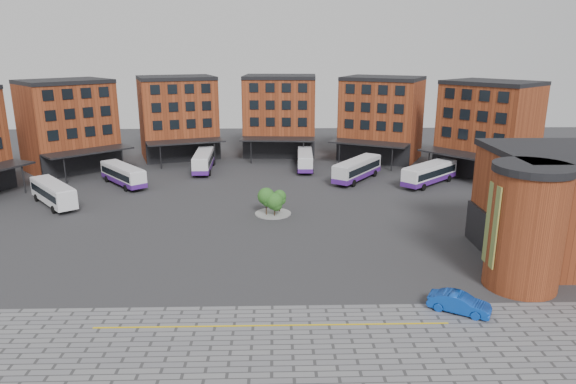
{
  "coord_description": "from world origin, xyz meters",
  "views": [
    {
      "loc": [
        2.32,
        -47.39,
        19.67
      ],
      "look_at": [
        3.72,
        7.68,
        4.0
      ],
      "focal_mm": 32.0,
      "sensor_mm": 36.0,
      "label": 1
    }
  ],
  "objects_px": {
    "tree_island": "(273,200)",
    "bus_c": "(204,161)",
    "bus_b": "(123,174)",
    "bus_d": "(305,160)",
    "blue_car": "(459,303)",
    "bus_e": "(357,169)",
    "bus_a": "(53,192)",
    "bus_f": "(430,173)"
  },
  "relations": [
    {
      "from": "bus_b",
      "to": "tree_island",
      "type": "bearing_deg",
      "value": -72.88
    },
    {
      "from": "bus_d",
      "to": "blue_car",
      "type": "distance_m",
      "value": 48.91
    },
    {
      "from": "tree_island",
      "to": "bus_f",
      "type": "relative_size",
      "value": 0.44
    },
    {
      "from": "bus_c",
      "to": "bus_f",
      "type": "bearing_deg",
      "value": -17.32
    },
    {
      "from": "bus_b",
      "to": "blue_car",
      "type": "height_order",
      "value": "bus_b"
    },
    {
      "from": "bus_a",
      "to": "tree_island",
      "type": "bearing_deg",
      "value": -49.73
    },
    {
      "from": "bus_d",
      "to": "bus_f",
      "type": "height_order",
      "value": "bus_f"
    },
    {
      "from": "bus_f",
      "to": "blue_car",
      "type": "height_order",
      "value": "bus_f"
    },
    {
      "from": "bus_e",
      "to": "bus_b",
      "type": "bearing_deg",
      "value": -141.41
    },
    {
      "from": "bus_c",
      "to": "blue_car",
      "type": "xyz_separation_m",
      "value": [
        25.74,
        -47.26,
        -0.94
      ]
    },
    {
      "from": "tree_island",
      "to": "blue_car",
      "type": "relative_size",
      "value": 0.95
    },
    {
      "from": "bus_a",
      "to": "blue_car",
      "type": "bearing_deg",
      "value": -74.02
    },
    {
      "from": "bus_d",
      "to": "tree_island",
      "type": "bearing_deg",
      "value": -99.8
    },
    {
      "from": "bus_e",
      "to": "blue_car",
      "type": "bearing_deg",
      "value": -52.46
    },
    {
      "from": "tree_island",
      "to": "bus_e",
      "type": "height_order",
      "value": "tree_island"
    },
    {
      "from": "blue_car",
      "to": "bus_c",
      "type": "bearing_deg",
      "value": 58.23
    },
    {
      "from": "bus_a",
      "to": "bus_c",
      "type": "xyz_separation_m",
      "value": [
        16.68,
        18.64,
        -0.08
      ]
    },
    {
      "from": "bus_d",
      "to": "bus_e",
      "type": "height_order",
      "value": "bus_e"
    },
    {
      "from": "bus_a",
      "to": "bus_d",
      "type": "height_order",
      "value": "bus_a"
    },
    {
      "from": "bus_e",
      "to": "bus_a",
      "type": "bearing_deg",
      "value": -128.66
    },
    {
      "from": "bus_e",
      "to": "blue_car",
      "type": "height_order",
      "value": "bus_e"
    },
    {
      "from": "tree_island",
      "to": "bus_d",
      "type": "relative_size",
      "value": 0.42
    },
    {
      "from": "bus_a",
      "to": "bus_f",
      "type": "xyz_separation_m",
      "value": [
        51.1,
        9.01,
        -0.07
      ]
    },
    {
      "from": "bus_d",
      "to": "bus_a",
      "type": "bearing_deg",
      "value": -147.27
    },
    {
      "from": "bus_b",
      "to": "bus_e",
      "type": "xyz_separation_m",
      "value": [
        34.73,
        2.0,
        0.13
      ]
    },
    {
      "from": "bus_f",
      "to": "bus_a",
      "type": "bearing_deg",
      "value": -122.76
    },
    {
      "from": "tree_island",
      "to": "bus_c",
      "type": "xyz_separation_m",
      "value": [
        -11.38,
        23.44,
        -0.18
      ]
    },
    {
      "from": "tree_island",
      "to": "blue_car",
      "type": "distance_m",
      "value": 27.83
    },
    {
      "from": "tree_island",
      "to": "bus_a",
      "type": "bearing_deg",
      "value": 170.29
    },
    {
      "from": "blue_car",
      "to": "bus_d",
      "type": "bearing_deg",
      "value": 40.36
    },
    {
      "from": "bus_b",
      "to": "blue_car",
      "type": "distance_m",
      "value": 52.83
    },
    {
      "from": "bus_b",
      "to": "bus_c",
      "type": "distance_m",
      "value": 13.81
    },
    {
      "from": "bus_b",
      "to": "blue_car",
      "type": "xyz_separation_m",
      "value": [
        36.31,
        -38.37,
        -0.86
      ]
    },
    {
      "from": "bus_d",
      "to": "bus_e",
      "type": "bearing_deg",
      "value": -43.23
    },
    {
      "from": "blue_car",
      "to": "bus_b",
      "type": "bearing_deg",
      "value": 73.08
    },
    {
      "from": "bus_a",
      "to": "blue_car",
      "type": "distance_m",
      "value": 51.18
    },
    {
      "from": "bus_e",
      "to": "bus_f",
      "type": "xyz_separation_m",
      "value": [
        10.26,
        -2.74,
        -0.04
      ]
    },
    {
      "from": "bus_a",
      "to": "bus_c",
      "type": "distance_m",
      "value": 25.02
    },
    {
      "from": "tree_island",
      "to": "bus_d",
      "type": "distance_m",
      "value": 24.81
    },
    {
      "from": "tree_island",
      "to": "bus_f",
      "type": "height_order",
      "value": "tree_island"
    },
    {
      "from": "bus_a",
      "to": "bus_e",
      "type": "distance_m",
      "value": 42.5
    },
    {
      "from": "tree_island",
      "to": "blue_car",
      "type": "height_order",
      "value": "tree_island"
    }
  ]
}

